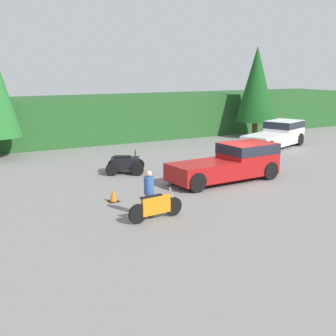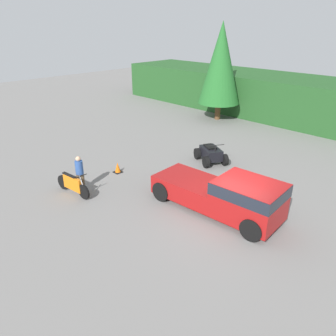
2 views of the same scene
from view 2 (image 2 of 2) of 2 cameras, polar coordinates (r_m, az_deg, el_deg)
The scene contains 7 objects.
ground_plane at distance 13.61m, azimuth 10.73°, elevation -8.86°, with size 80.00×80.00×0.00m, color slate.
tree_left at distance 26.60m, azimuth 9.16°, elevation 17.51°, with size 3.26×3.26×7.42m.
pickup_truck_red at distance 13.48m, azimuth 10.24°, elevation -4.54°, with size 5.69×2.38×1.76m.
dirt_bike at distance 15.68m, azimuth -16.24°, elevation -2.78°, with size 2.25×0.60×1.13m.
quad_atv at distance 18.65m, azimuth 7.46°, elevation 2.43°, with size 2.34×2.09×1.20m.
rider_person at distance 15.71m, azimuth -15.13°, elevation -0.70°, with size 0.40×0.40×1.73m.
traffic_cone at distance 17.48m, azimuth -8.76°, elevation 0.02°, with size 0.42×0.42×0.55m.
Camera 2 is at (6.14, -9.69, 7.33)m, focal length 35.00 mm.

